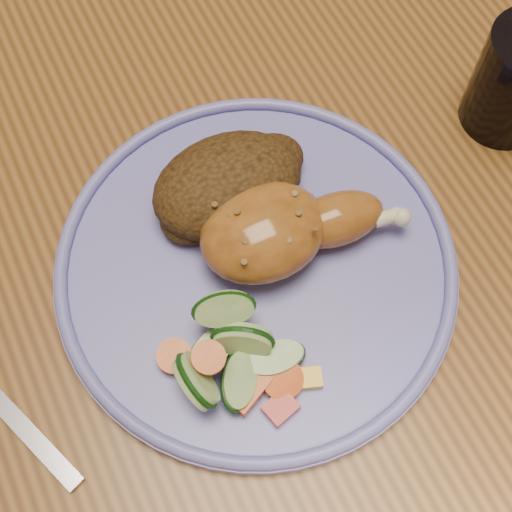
% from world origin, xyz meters
% --- Properties ---
extents(ground, '(4.00, 4.00, 0.00)m').
position_xyz_m(ground, '(0.00, 0.00, 0.00)').
color(ground, '#55351D').
rests_on(ground, ground).
extents(dining_table, '(0.90, 1.40, 0.75)m').
position_xyz_m(dining_table, '(0.00, 0.00, 0.67)').
color(dining_table, brown).
rests_on(dining_table, ground).
extents(plate, '(0.30, 0.30, 0.01)m').
position_xyz_m(plate, '(-0.05, -0.13, 0.76)').
color(plate, '#6A69BE').
rests_on(plate, dining_table).
extents(plate_rim, '(0.30, 0.30, 0.01)m').
position_xyz_m(plate_rim, '(-0.05, -0.13, 0.77)').
color(plate_rim, '#6A69BE').
rests_on(plate_rim, plate).
extents(chicken_leg, '(0.15, 0.08, 0.05)m').
position_xyz_m(chicken_leg, '(-0.03, -0.12, 0.79)').
color(chicken_leg, '#9C5D20').
rests_on(chicken_leg, plate).
extents(rice_pilaf, '(0.13, 0.09, 0.05)m').
position_xyz_m(rice_pilaf, '(-0.05, -0.07, 0.78)').
color(rice_pilaf, '#422A10').
rests_on(rice_pilaf, plate).
extents(vegetable_pile, '(0.10, 0.11, 0.05)m').
position_xyz_m(vegetable_pile, '(-0.10, -0.19, 0.78)').
color(vegetable_pile, '#A50A05').
rests_on(vegetable_pile, plate).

